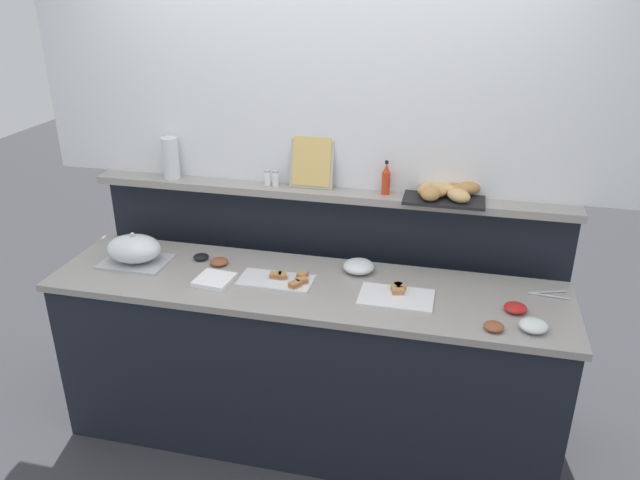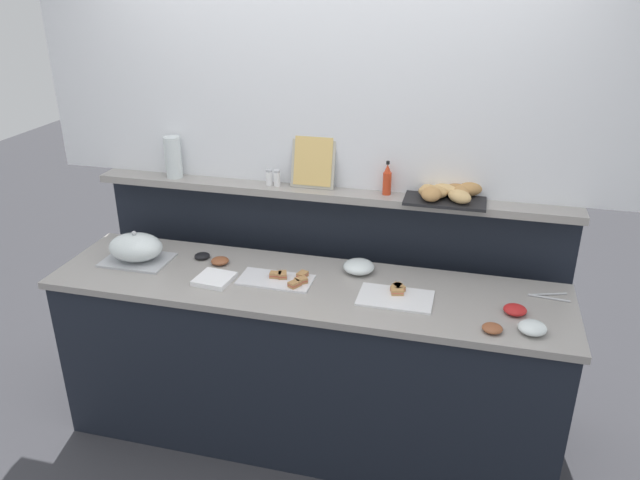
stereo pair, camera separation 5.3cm
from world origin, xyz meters
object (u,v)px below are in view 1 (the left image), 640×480
condiment_bowl_teal (219,262)px  napkin_stack (214,280)px  condiment_bowl_dark (201,257)px  condiment_bowl_red (516,308)px  serving_cloche (134,250)px  bread_basket (447,192)px  sandwich_platter_rear (397,295)px  salt_shaker (268,178)px  pepper_shaker (276,178)px  serving_tongs (547,294)px  hot_sauce_bottle (386,180)px  framed_picture (312,161)px  sandwich_platter_side (281,280)px  glass_bowl_large (533,326)px  condiment_bowl_cream (494,326)px  glass_bowl_medium (359,267)px  water_carafe (171,158)px

condiment_bowl_teal → napkin_stack: (0.05, -0.19, -0.00)m
condiment_bowl_dark → napkin_stack: condiment_bowl_dark is taller
condiment_bowl_red → condiment_bowl_dark: (-1.58, 0.17, -0.00)m
serving_cloche → bread_basket: bearing=14.2°
serving_cloche → bread_basket: 1.62m
sandwich_platter_rear → salt_shaker: size_ratio=3.96×
pepper_shaker → serving_cloche: bearing=-148.8°
bread_basket → serving_tongs: bearing=-27.4°
serving_tongs → bread_basket: bearing=152.6°
hot_sauce_bottle → pepper_shaker: bearing=-178.7°
sandwich_platter_rear → framed_picture: framed_picture is taller
sandwich_platter_side → glass_bowl_large: bearing=-8.6°
condiment_bowl_cream → glass_bowl_medium: bearing=148.5°
sandwich_platter_rear → pepper_shaker: 0.92m
napkin_stack → sandwich_platter_rear: bearing=3.7°
condiment_bowl_red → napkin_stack: (-1.41, -0.05, -0.01)m
sandwich_platter_side → salt_shaker: 0.59m
pepper_shaker → bread_basket: 0.89m
glass_bowl_medium → pepper_shaker: bearing=155.1°
condiment_bowl_dark → napkin_stack: (0.17, -0.22, -0.00)m
condiment_bowl_dark → serving_tongs: bearing=0.5°
condiment_bowl_red → condiment_bowl_cream: 0.20m
napkin_stack → pepper_shaker: (0.17, 0.50, 0.37)m
serving_cloche → condiment_bowl_cream: serving_cloche is taller
condiment_bowl_dark → serving_tongs: 1.73m
condiment_bowl_cream → water_carafe: bearing=160.1°
sandwich_platter_side → condiment_bowl_dark: sandwich_platter_side is taller
glass_bowl_medium → condiment_bowl_red: size_ratio=1.54×
serving_cloche → glass_bowl_large: (1.96, -0.21, -0.05)m
bread_basket → sandwich_platter_rear: bearing=-112.0°
condiment_bowl_cream → sandwich_platter_rear: bearing=156.9°
pepper_shaker → bread_basket: bearing=-0.0°
condiment_bowl_teal → hot_sauce_bottle: 0.96m
glass_bowl_large → condiment_bowl_cream: (-0.16, -0.03, -0.01)m
bread_basket → framed_picture: size_ratio=1.43×
sandwich_platter_rear → bread_basket: size_ratio=0.85×
glass_bowl_medium → condiment_bowl_cream: (0.65, -0.40, -0.01)m
framed_picture → condiment_bowl_red: bearing=-24.9°
sandwich_platter_rear → condiment_bowl_red: bearing=-0.8°
condiment_bowl_dark → condiment_bowl_cream: condiment_bowl_cream is taller
framed_picture → pepper_shaker: bearing=-168.5°
condiment_bowl_teal → water_carafe: size_ratio=0.41×
water_carafe → hot_sauce_bottle: bearing=0.7°
serving_cloche → condiment_bowl_cream: (1.80, -0.24, -0.06)m
pepper_shaker → condiment_bowl_cream: bearing=-28.8°
glass_bowl_large → condiment_bowl_cream: size_ratio=1.38×
condiment_bowl_red → condiment_bowl_cream: (-0.10, -0.18, -0.00)m
glass_bowl_large → serving_tongs: bearing=75.6°
serving_tongs → glass_bowl_medium: bearing=178.0°
water_carafe → serving_tongs: bearing=-7.5°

